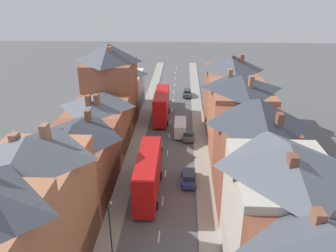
% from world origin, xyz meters
% --- Properties ---
extents(pavement_left, '(2.20, 104.00, 0.14)m').
position_xyz_m(pavement_left, '(-5.10, 38.00, 0.07)').
color(pavement_left, gray).
rests_on(pavement_left, ground).
extents(pavement_right, '(2.20, 104.00, 0.14)m').
position_xyz_m(pavement_right, '(5.10, 38.00, 0.07)').
color(pavement_right, gray).
rests_on(pavement_right, ground).
extents(centre_line_dashes, '(0.14, 97.80, 0.01)m').
position_xyz_m(centre_line_dashes, '(0.00, 36.00, 0.01)').
color(centre_line_dashes, silver).
rests_on(centre_line_dashes, ground).
extents(terrace_row_left, '(8.00, 65.95, 14.67)m').
position_xyz_m(terrace_row_left, '(-10.18, 19.06, 6.08)').
color(terrace_row_left, brown).
rests_on(terrace_row_left, ground).
extents(terrace_row_right, '(8.00, 60.08, 12.91)m').
position_xyz_m(terrace_row_right, '(10.19, 17.00, 6.10)').
color(terrace_row_right, '#935138').
rests_on(terrace_row_right, ground).
extents(double_decker_bus_lead, '(2.74, 10.80, 5.30)m').
position_xyz_m(double_decker_bus_lead, '(-1.81, 43.25, 2.82)').
color(double_decker_bus_lead, red).
rests_on(double_decker_bus_lead, ground).
extents(double_decker_bus_mid_street, '(2.74, 10.80, 5.30)m').
position_xyz_m(double_decker_bus_mid_street, '(-1.81, 19.39, 2.82)').
color(double_decker_bus_mid_street, red).
rests_on(double_decker_bus_mid_street, ground).
extents(car_near_blue, '(1.90, 4.06, 1.58)m').
position_xyz_m(car_near_blue, '(3.10, 34.89, 0.80)').
color(car_near_blue, '#4C515B').
rests_on(car_near_blue, ground).
extents(car_near_silver, '(1.90, 3.97, 1.65)m').
position_xyz_m(car_near_silver, '(-3.10, 53.42, 0.83)').
color(car_near_silver, '#144728').
rests_on(car_near_silver, ground).
extents(car_parked_left_a, '(1.90, 4.16, 1.69)m').
position_xyz_m(car_parked_left_a, '(3.10, 56.82, 0.85)').
color(car_parked_left_a, '#4C515B').
rests_on(car_parked_left_a, ground).
extents(car_parked_left_b, '(1.90, 4.53, 1.63)m').
position_xyz_m(car_parked_left_b, '(-1.80, 29.12, 0.82)').
color(car_parked_left_b, '#B7BABF').
rests_on(car_parked_left_b, ground).
extents(car_mid_white, '(1.90, 4.31, 1.59)m').
position_xyz_m(car_mid_white, '(3.10, 22.02, 0.81)').
color(car_mid_white, navy).
rests_on(car_mid_white, ground).
extents(delivery_van, '(2.20, 5.20, 2.41)m').
position_xyz_m(delivery_van, '(1.80, 36.54, 1.34)').
color(delivery_van, silver).
rests_on(delivery_van, ground).
extents(street_lamp, '(0.20, 1.12, 5.50)m').
position_xyz_m(street_lamp, '(-4.25, 9.53, 3.24)').
color(street_lamp, black).
rests_on(street_lamp, ground).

